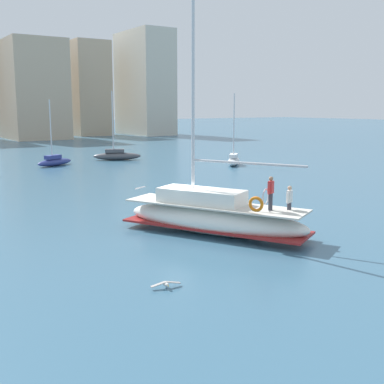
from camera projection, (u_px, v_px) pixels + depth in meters
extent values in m
plane|color=#38607A|center=(185.00, 227.00, 25.47)|extent=(400.00, 400.00, 0.00)
ellipsoid|color=white|center=(214.00, 220.00, 24.11)|extent=(6.58, 9.62, 1.40)
cube|color=maroon|center=(214.00, 226.00, 24.16)|extent=(6.52, 9.46, 0.10)
cube|color=beige|center=(214.00, 205.00, 23.98)|extent=(6.19, 9.10, 0.08)
cube|color=white|center=(201.00, 196.00, 24.26)|extent=(3.49, 4.61, 0.70)
cylinder|color=silver|center=(193.00, 77.00, 23.50)|extent=(0.16, 0.16, 12.25)
cylinder|color=#B7B7BC|center=(247.00, 163.00, 22.81)|extent=(2.78, 5.16, 0.12)
cylinder|color=silver|center=(140.00, 188.00, 26.01)|extent=(0.82, 0.47, 0.06)
torus|color=orange|center=(256.00, 204.00, 21.62)|extent=(0.45, 0.68, 0.70)
cylinder|color=#33333D|center=(270.00, 202.00, 22.53)|extent=(0.20, 0.20, 0.80)
cube|color=red|center=(271.00, 187.00, 22.41)|extent=(0.38, 0.33, 0.56)
sphere|color=#9E7051|center=(271.00, 179.00, 22.34)|extent=(0.20, 0.20, 0.20)
cylinder|color=red|center=(269.00, 189.00, 22.23)|extent=(0.09, 0.09, 0.50)
cylinder|color=red|center=(272.00, 188.00, 22.61)|extent=(0.09, 0.09, 0.50)
cylinder|color=#33333D|center=(289.00, 206.00, 22.69)|extent=(0.20, 0.20, 0.35)
cube|color=white|center=(289.00, 196.00, 22.61)|extent=(0.38, 0.33, 0.56)
sphere|color=tan|center=(290.00, 188.00, 22.55)|extent=(0.20, 0.20, 0.20)
cylinder|color=white|center=(288.00, 198.00, 22.43)|extent=(0.09, 0.09, 0.50)
cylinder|color=white|center=(291.00, 197.00, 22.81)|extent=(0.09, 0.09, 0.50)
torus|color=silver|center=(266.00, 197.00, 22.60)|extent=(0.70, 0.41, 0.76)
ellipsoid|color=#4C4C51|center=(117.00, 156.00, 57.63)|extent=(5.57, 3.53, 0.90)
cube|color=#4C4C51|center=(115.00, 151.00, 57.48)|extent=(2.37, 1.71, 0.40)
cylinder|color=silver|center=(113.00, 122.00, 56.88)|extent=(0.14, 0.14, 7.11)
ellipsoid|color=silver|center=(234.00, 161.00, 52.75)|extent=(4.34, 4.51, 0.82)
cube|color=silver|center=(234.00, 156.00, 52.40)|extent=(1.95, 2.01, 0.40)
cylinder|color=silver|center=(234.00, 126.00, 51.73)|extent=(0.13, 0.13, 6.74)
ellipsoid|color=navy|center=(55.00, 162.00, 52.00)|extent=(4.64, 3.05, 0.75)
cube|color=navy|center=(53.00, 157.00, 51.71)|extent=(1.98, 1.46, 0.40)
cylinder|color=silver|center=(51.00, 130.00, 51.11)|extent=(0.12, 0.12, 6.18)
ellipsoid|color=silver|center=(166.00, 284.00, 16.94)|extent=(0.24, 0.39, 0.16)
sphere|color=silver|center=(167.00, 285.00, 16.77)|extent=(0.11, 0.11, 0.11)
cone|color=gold|center=(168.00, 286.00, 16.71)|extent=(0.05, 0.08, 0.04)
cube|color=#9E9993|center=(173.00, 282.00, 17.04)|extent=(0.55, 0.24, 0.14)
cube|color=#9E9993|center=(158.00, 284.00, 16.84)|extent=(0.55, 0.24, 0.14)
cube|color=#C6AD8E|center=(32.00, 90.00, 95.99)|extent=(10.24, 16.05, 18.79)
cube|color=#C6AD8E|center=(87.00, 89.00, 107.31)|extent=(7.54, 10.34, 20.10)
cube|color=beige|center=(144.00, 84.00, 109.89)|extent=(7.54, 16.03, 22.64)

